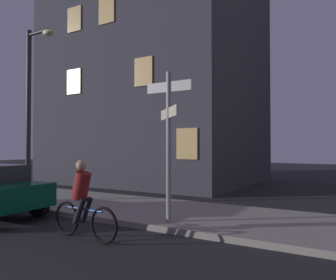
{
  "coord_description": "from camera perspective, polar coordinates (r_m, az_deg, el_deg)",
  "views": [
    {
      "loc": [
        4.7,
        -0.25,
        1.88
      ],
      "look_at": [
        0.37,
        6.91,
        2.05
      ],
      "focal_mm": 35.64,
      "sensor_mm": 36.0,
      "label": 1
    }
  ],
  "objects": [
    {
      "name": "signpost",
      "position": [
        7.79,
        0.11,
        1.05
      ],
      "size": [
        1.19,
        1.07,
        3.5
      ],
      "color": "gray",
      "rests_on": "sidewalk_kerb"
    },
    {
      "name": "building_left_block",
      "position": [
        19.04,
        -1.69,
        11.42
      ],
      "size": [
        10.24,
        8.59,
        12.07
      ],
      "color": "#383842",
      "rests_on": "ground_plane"
    },
    {
      "name": "cyclist",
      "position": [
        7.13,
        -14.36,
        -10.26
      ],
      "size": [
        1.82,
        0.34,
        1.61
      ],
      "color": "black",
      "rests_on": "ground_plane"
    },
    {
      "name": "sidewalk_kerb",
      "position": [
        9.36,
        0.39,
        -12.33
      ],
      "size": [
        40.0,
        3.41,
        0.14
      ],
      "primitive_type": "cube",
      "color": "gray",
      "rests_on": "ground_plane"
    },
    {
      "name": "street_lamp",
      "position": [
        11.72,
        -22.29,
        6.42
      ],
      "size": [
        1.24,
        0.28,
        5.55
      ],
      "color": "#2D2D30",
      "rests_on": "sidewalk_kerb"
    }
  ]
}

